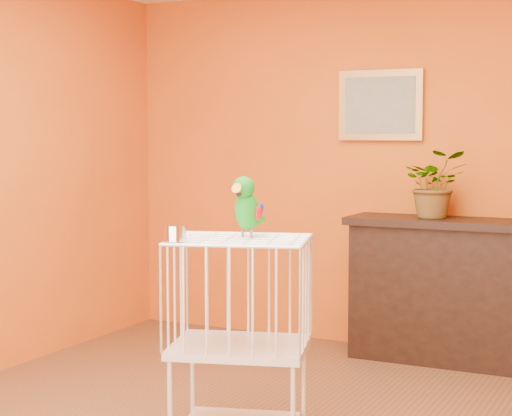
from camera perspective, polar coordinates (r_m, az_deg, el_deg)
The scene contains 7 objects.
room_shell at distance 4.14m, azimuth -1.43°, elevation 5.52°, with size 4.50×4.50×4.50m.
console_cabinet at distance 5.95m, azimuth 12.45°, elevation -5.38°, with size 1.32×0.47×0.98m.
potted_plant at distance 5.93m, azimuth 11.96°, elevation 1.10°, with size 0.41×0.46×0.36m, color #26722D.
framed_picture at distance 6.19m, azimuth 8.28°, elevation 6.80°, with size 0.62×0.04×0.50m.
birdcage at distance 4.32m, azimuth -1.11°, elevation -8.57°, with size 0.79×0.68×1.03m.
feed_cup at distance 4.10m, azimuth -5.41°, elevation -1.68°, with size 0.11×0.11×0.08m, color silver.
parrot at distance 4.25m, azimuth -0.62°, elevation 0.12°, with size 0.15×0.27×0.31m.
Camera 1 is at (1.94, -3.66, 1.54)m, focal length 60.00 mm.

